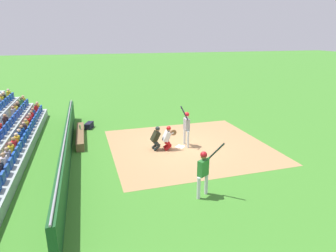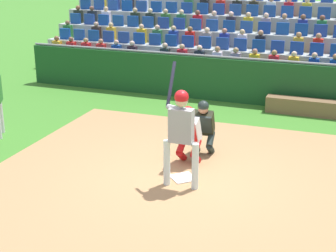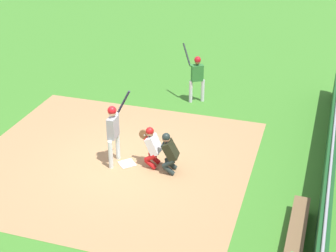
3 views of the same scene
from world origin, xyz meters
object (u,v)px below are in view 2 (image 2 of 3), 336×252
(batter_at_plate, at_px, (181,127))
(home_plate_marker, at_px, (183,178))
(catcher_crouching, at_px, (188,131))
(home_plate_umpire, at_px, (204,125))

(batter_at_plate, bearing_deg, home_plate_marker, -79.53)
(home_plate_marker, height_order, catcher_crouching, catcher_crouching)
(catcher_crouching, relative_size, home_plate_umpire, 1.01)
(catcher_crouching, distance_m, home_plate_umpire, 0.60)
(home_plate_marker, xyz_separation_m, batter_at_plate, (-0.07, 0.35, 1.17))
(home_plate_marker, relative_size, home_plate_umpire, 0.35)
(home_plate_marker, height_order, batter_at_plate, batter_at_plate)
(catcher_crouching, bearing_deg, home_plate_umpire, -104.31)
(home_plate_marker, distance_m, home_plate_umpire, 1.49)
(batter_at_plate, distance_m, catcher_crouching, 1.21)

